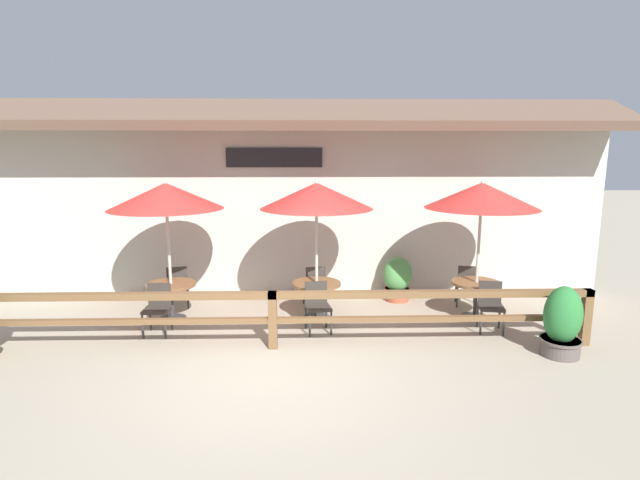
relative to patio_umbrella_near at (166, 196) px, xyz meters
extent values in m
plane|color=#9E937F|center=(2.00, -2.49, -2.34)|extent=(60.00, 60.00, 0.00)
cube|color=#BCB7A8|center=(2.00, 1.71, -0.54)|extent=(14.00, 0.40, 3.60)
cube|color=brown|center=(2.00, 1.16, 1.53)|extent=(14.28, 1.48, 0.70)
cube|color=black|center=(1.88, 1.48, 0.66)|extent=(2.01, 0.04, 0.40)
cube|color=brown|center=(2.00, -1.44, -1.45)|extent=(10.40, 0.14, 0.11)
cube|color=brown|center=(2.00, -1.44, -1.87)|extent=(10.40, 0.10, 0.09)
cube|color=brown|center=(2.00, -1.44, -1.87)|extent=(0.14, 0.14, 0.95)
cube|color=brown|center=(7.13, -1.44, -1.87)|extent=(0.14, 0.14, 0.95)
cylinder|color=#B7B2A8|center=(0.00, 0.00, -1.25)|extent=(0.06, 0.06, 2.18)
cone|color=red|center=(0.00, 0.00, 0.00)|extent=(2.08, 2.08, 0.48)
sphere|color=#B2ADA3|center=(0.00, 0.00, 0.24)|extent=(0.07, 0.07, 0.07)
cylinder|color=brown|center=(0.00, 0.00, -1.66)|extent=(0.92, 0.92, 0.05)
cylinder|color=#333333|center=(0.00, 0.00, -2.02)|extent=(0.07, 0.07, 0.65)
cylinder|color=#333333|center=(0.00, 0.00, -2.33)|extent=(0.51, 0.51, 0.03)
cube|color=#332D28|center=(-0.05, -0.78, -1.89)|extent=(0.43, 0.43, 0.05)
cube|color=#332D28|center=(-0.05, -0.59, -1.67)|extent=(0.40, 0.05, 0.40)
cylinder|color=#2D2D2D|center=(-0.25, -0.96, -2.13)|extent=(0.04, 0.04, 0.42)
cylinder|color=#2D2D2D|center=(0.13, -0.97, -2.13)|extent=(0.04, 0.04, 0.42)
cylinder|color=#2D2D2D|center=(-0.24, -0.58, -2.13)|extent=(0.04, 0.04, 0.42)
cylinder|color=#2D2D2D|center=(0.14, -0.59, -2.13)|extent=(0.04, 0.04, 0.42)
cube|color=#332D28|center=(-0.08, 0.78, -1.89)|extent=(0.50, 0.50, 0.05)
cube|color=#332D28|center=(-0.04, 0.59, -1.67)|extent=(0.40, 0.12, 0.40)
cylinder|color=#2D2D2D|center=(0.07, 1.01, -2.13)|extent=(0.04, 0.04, 0.42)
cylinder|color=#2D2D2D|center=(-0.31, 0.92, -2.13)|extent=(0.04, 0.04, 0.42)
cylinder|color=#2D2D2D|center=(0.15, 0.63, -2.13)|extent=(0.04, 0.04, 0.42)
cylinder|color=#2D2D2D|center=(-0.22, 0.55, -2.13)|extent=(0.04, 0.04, 0.42)
cylinder|color=#B7B2A8|center=(2.74, -0.01, -1.25)|extent=(0.06, 0.06, 2.18)
cone|color=red|center=(2.74, -0.01, 0.00)|extent=(2.08, 2.08, 0.48)
sphere|color=#B2ADA3|center=(2.74, -0.01, 0.24)|extent=(0.07, 0.07, 0.07)
cylinder|color=brown|center=(2.74, -0.01, -1.66)|extent=(0.92, 0.92, 0.05)
cylinder|color=#333333|center=(2.74, -0.01, -2.02)|extent=(0.07, 0.07, 0.65)
cylinder|color=#333333|center=(2.74, -0.01, -2.33)|extent=(0.51, 0.51, 0.03)
cube|color=#332D28|center=(2.75, -0.74, -1.89)|extent=(0.49, 0.49, 0.05)
cube|color=#332D28|center=(2.72, -0.55, -1.67)|extent=(0.40, 0.11, 0.40)
cylinder|color=#2D2D2D|center=(2.60, -0.96, -2.13)|extent=(0.04, 0.04, 0.42)
cylinder|color=#2D2D2D|center=(2.97, -0.89, -2.13)|extent=(0.04, 0.04, 0.42)
cylinder|color=#2D2D2D|center=(2.53, -0.59, -2.13)|extent=(0.04, 0.04, 0.42)
cylinder|color=#2D2D2D|center=(2.90, -0.52, -2.13)|extent=(0.04, 0.04, 0.42)
cube|color=#332D28|center=(2.70, 0.71, -1.89)|extent=(0.48, 0.48, 0.05)
cube|color=#332D28|center=(2.73, 0.52, -1.67)|extent=(0.40, 0.10, 0.40)
cylinder|color=#2D2D2D|center=(2.86, 0.93, -2.13)|extent=(0.04, 0.04, 0.42)
cylinder|color=#2D2D2D|center=(2.48, 0.87, -2.13)|extent=(0.04, 0.04, 0.42)
cylinder|color=#2D2D2D|center=(2.92, 0.55, -2.13)|extent=(0.04, 0.04, 0.42)
cylinder|color=#2D2D2D|center=(2.54, 0.49, -2.13)|extent=(0.04, 0.04, 0.42)
cylinder|color=#B7B2A8|center=(5.77, -0.05, -1.25)|extent=(0.06, 0.06, 2.18)
cone|color=red|center=(5.77, -0.05, 0.00)|extent=(2.08, 2.08, 0.48)
sphere|color=#B2ADA3|center=(5.77, -0.05, 0.24)|extent=(0.07, 0.07, 0.07)
cylinder|color=brown|center=(5.77, -0.05, -1.66)|extent=(0.92, 0.92, 0.05)
cylinder|color=#333333|center=(5.77, -0.05, -2.02)|extent=(0.07, 0.07, 0.65)
cylinder|color=#333333|center=(5.77, -0.05, -2.33)|extent=(0.51, 0.51, 0.03)
cube|color=#332D28|center=(5.80, -0.80, -1.89)|extent=(0.49, 0.49, 0.05)
cube|color=#332D28|center=(5.83, -0.61, -1.67)|extent=(0.40, 0.11, 0.40)
cylinder|color=#2D2D2D|center=(5.57, -0.95, -2.13)|extent=(0.04, 0.04, 0.42)
cylinder|color=#2D2D2D|center=(5.95, -1.02, -2.13)|extent=(0.04, 0.04, 0.42)
cylinder|color=#2D2D2D|center=(5.64, -0.58, -2.13)|extent=(0.04, 0.04, 0.42)
cylinder|color=#2D2D2D|center=(6.02, -0.65, -2.13)|extent=(0.04, 0.04, 0.42)
cube|color=#332D28|center=(5.84, 0.69, -1.89)|extent=(0.50, 0.50, 0.05)
cube|color=#332D28|center=(5.80, 0.51, -1.67)|extent=(0.40, 0.12, 0.40)
cylinder|color=#2D2D2D|center=(6.06, 0.84, -2.13)|extent=(0.04, 0.04, 0.42)
cylinder|color=#2D2D2D|center=(5.69, 0.92, -2.13)|extent=(0.04, 0.04, 0.42)
cylinder|color=#2D2D2D|center=(5.98, 0.47, -2.13)|extent=(0.04, 0.04, 0.42)
cylinder|color=#2D2D2D|center=(5.61, 0.55, -2.13)|extent=(0.04, 0.04, 0.42)
cylinder|color=#564C47|center=(6.52, -1.84, -2.21)|extent=(0.59, 0.59, 0.27)
cylinder|color=#564C47|center=(6.52, -1.84, -2.09)|extent=(0.63, 0.63, 0.04)
ellipsoid|color=#287033|center=(6.52, -1.84, -1.68)|extent=(0.58, 0.52, 0.92)
cylinder|color=#9E4C33|center=(4.47, 1.06, -2.21)|extent=(0.50, 0.50, 0.26)
cylinder|color=#9E4C33|center=(4.47, 1.06, -2.10)|extent=(0.54, 0.54, 0.04)
ellipsoid|color=#4C934C|center=(4.47, 1.06, -1.77)|extent=(0.61, 0.55, 0.74)
camera|label=1|loc=(2.56, -9.11, 0.89)|focal=28.00mm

